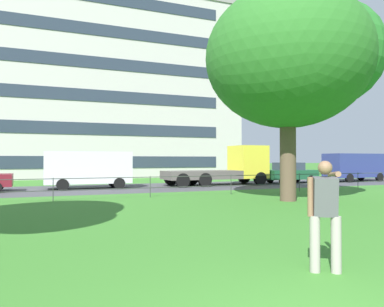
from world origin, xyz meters
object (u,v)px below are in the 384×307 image
at_px(person_thrower, 325,212).
at_px(apartment_building_background, 49,89).
at_px(panel_van_right, 88,168).
at_px(tree_small_lawn, 295,56).
at_px(car_dark_green_far_right, 290,173).
at_px(panel_van_center, 354,166).
at_px(flatbed_truck_left, 230,167).

bearing_deg(person_thrower, apartment_building_background, 95.21).
bearing_deg(panel_van_right, tree_small_lawn, -53.17).
bearing_deg(car_dark_green_far_right, panel_van_center, -1.17).
bearing_deg(car_dark_green_far_right, apartment_building_background, 130.71).
relative_size(tree_small_lawn, panel_van_right, 1.82).
bearing_deg(apartment_building_background, panel_van_center, -40.38).
distance_m(tree_small_lawn, panel_van_center, 17.40).
bearing_deg(tree_small_lawn, person_thrower, -125.08).
relative_size(panel_van_center, apartment_building_background, 0.13).
distance_m(panel_van_right, apartment_building_background, 21.04).
xyz_separation_m(panel_van_right, flatbed_truck_left, (9.61, -0.00, -0.05)).
relative_size(car_dark_green_far_right, apartment_building_background, 0.10).
xyz_separation_m(tree_small_lawn, person_thrower, (-5.99, -8.53, -5.28)).
height_order(tree_small_lawn, person_thrower, tree_small_lawn).
bearing_deg(flatbed_truck_left, panel_van_center, -0.50).
xyz_separation_m(person_thrower, panel_van_center, (19.39, 18.47, 0.32)).
xyz_separation_m(tree_small_lawn, apartment_building_background, (-9.45, 29.37, 3.12)).
bearing_deg(panel_van_center, tree_small_lawn, -143.43).
distance_m(tree_small_lawn, flatbed_truck_left, 11.41).
bearing_deg(panel_van_right, apartment_building_background, 95.70).
xyz_separation_m(panel_van_right, car_dark_green_far_right, (14.68, 0.02, -0.49)).
height_order(car_dark_green_far_right, panel_van_center, panel_van_center).
bearing_deg(tree_small_lawn, panel_van_center, 36.57).
xyz_separation_m(flatbed_truck_left, panel_van_center, (11.31, -0.10, 0.05)).
height_order(flatbed_truck_left, panel_van_center, flatbed_truck_left).
distance_m(tree_small_lawn, panel_van_right, 13.49).
relative_size(panel_van_right, car_dark_green_far_right, 1.25).
distance_m(car_dark_green_far_right, panel_van_center, 6.25).
xyz_separation_m(person_thrower, flatbed_truck_left, (8.08, 18.57, 0.27)).
distance_m(tree_small_lawn, person_thrower, 11.69).
distance_m(tree_small_lawn, apartment_building_background, 31.01).
distance_m(person_thrower, panel_van_right, 18.64).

